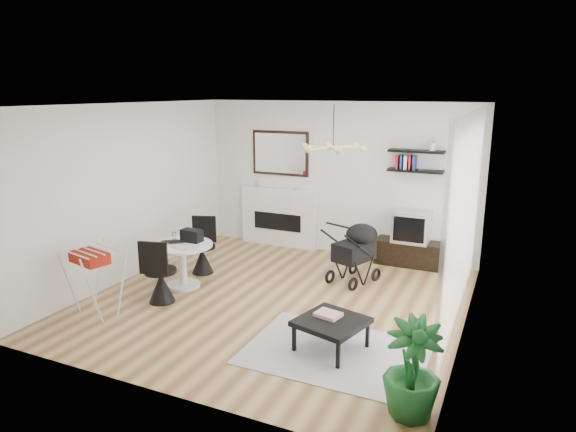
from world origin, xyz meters
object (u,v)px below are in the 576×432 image
at_px(dining_table, 182,259).
at_px(crt_tv, 412,226).
at_px(stroller, 356,254).
at_px(fireplace, 279,210).
at_px(potted_plant, 412,369).
at_px(coffee_table, 331,323).
at_px(drying_rack, 95,280).
at_px(tv_console, 410,253).

bearing_deg(dining_table, crt_tv, 39.43).
relative_size(dining_table, stroller, 0.92).
bearing_deg(fireplace, potted_plant, -51.90).
relative_size(fireplace, coffee_table, 2.53).
distance_m(dining_table, potted_plant, 4.14).
height_order(stroller, potted_plant, stroller).
relative_size(dining_table, coffee_table, 1.07).
relative_size(crt_tv, drying_rack, 0.66).
relative_size(stroller, potted_plant, 1.08).
relative_size(tv_console, potted_plant, 1.22).
xyz_separation_m(crt_tv, potted_plant, (0.84, -4.14, -0.22)).
bearing_deg(coffee_table, stroller, 100.22).
bearing_deg(dining_table, potted_plant, -25.00).
distance_m(drying_rack, stroller, 3.76).
relative_size(tv_console, stroller, 1.13).
distance_m(drying_rack, potted_plant, 4.23).
distance_m(tv_console, potted_plant, 4.23).
bearing_deg(coffee_table, drying_rack, -173.32).
height_order(fireplace, potted_plant, fireplace).
xyz_separation_m(dining_table, potted_plant, (3.75, -1.75, 0.02)).
bearing_deg(dining_table, stroller, 30.01).
bearing_deg(tv_console, drying_rack, -132.45).
xyz_separation_m(fireplace, stroller, (1.88, -1.21, -0.26)).
bearing_deg(fireplace, dining_table, -98.97).
height_order(tv_console, stroller, stroller).
xyz_separation_m(crt_tv, drying_rack, (-3.36, -3.66, -0.21)).
distance_m(fireplace, stroller, 2.25).
bearing_deg(stroller, dining_table, -129.33).
height_order(fireplace, crt_tv, fireplace).
bearing_deg(crt_tv, stroller, -120.22).
xyz_separation_m(crt_tv, dining_table, (-2.91, -2.39, -0.24)).
bearing_deg(tv_console, potted_plant, -78.35).
height_order(fireplace, coffee_table, fireplace).
relative_size(tv_console, crt_tv, 1.92).
bearing_deg(dining_table, coffee_table, -18.58).
bearing_deg(fireplace, stroller, -32.66).
bearing_deg(coffee_table, dining_table, 161.42).
bearing_deg(drying_rack, potted_plant, 7.80).
relative_size(crt_tv, coffee_table, 0.69).
distance_m(tv_console, dining_table, 3.76).
height_order(drying_rack, stroller, stroller).
relative_size(fireplace, dining_table, 2.36).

